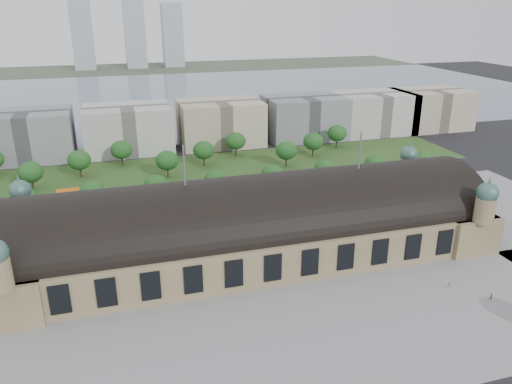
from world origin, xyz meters
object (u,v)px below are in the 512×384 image
object	(u,v)px
bus_mid	(278,208)
pedestrian_1	(491,297)
traffic_car_2	(80,226)
parked_car_2	(114,241)
pedestrian_0	(449,286)
traffic_car_6	(425,192)
petrol_station	(79,193)
parked_car_0	(76,241)
parked_car_1	(48,244)
traffic_car_1	(23,226)
parked_car_4	(118,237)
traffic_car_4	(239,207)
parked_car_5	(173,234)
bus_east	(304,203)
bus_west	(218,215)
parked_car_3	(42,245)
parked_car_6	(174,229)

from	to	relation	value
bus_mid	pedestrian_1	bearing A→B (deg)	-150.01
traffic_car_2	parked_car_2	distance (m)	18.99
parked_car_2	pedestrian_0	bearing A→B (deg)	30.12
traffic_car_6	parked_car_2	distance (m)	126.20
petrol_station	pedestrian_0	size ratio (longest dim) A/B	8.85
traffic_car_2	pedestrian_0	size ratio (longest dim) A/B	3.54
traffic_car_2	parked_car_0	world-z (taller)	traffic_car_2
petrol_station	parked_car_1	xyz separation A→B (m)	(-8.29, -40.28, -2.16)
traffic_car_1	bus_mid	xyz separation A→B (m)	(91.08, -12.08, 0.69)
traffic_car_2	parked_car_4	distance (m)	17.89
petrol_station	traffic_car_4	size ratio (longest dim) A/B	3.73
parked_car_5	pedestrian_0	world-z (taller)	pedestrian_0
parked_car_0	parked_car_2	size ratio (longest dim) A/B	1.03
parked_car_1	bus_east	world-z (taller)	bus_east
bus_east	bus_west	bearing A→B (deg)	95.63
traffic_car_6	parked_car_2	size ratio (longest dim) A/B	1.07
parked_car_3	pedestrian_0	world-z (taller)	pedestrian_0
traffic_car_2	bus_mid	bearing A→B (deg)	79.79
parked_car_6	pedestrian_0	bearing A→B (deg)	18.82
parked_car_0	pedestrian_1	xyz separation A→B (m)	(108.02, -67.25, 0.16)
parked_car_3	bus_east	distance (m)	94.62
parked_car_4	bus_mid	distance (m)	59.72
pedestrian_0	pedestrian_1	bearing A→B (deg)	-28.46
parked_car_1	pedestrian_1	world-z (taller)	pedestrian_1
pedestrian_1	parked_car_4	bearing A→B (deg)	67.63
petrol_station	traffic_car_2	bearing A→B (deg)	-87.74
parked_car_5	pedestrian_0	distance (m)	88.59
parked_car_4	bus_east	xyz separation A→B (m)	(70.45, 8.26, 1.10)
petrol_station	bus_mid	size ratio (longest dim) A/B	1.30
traffic_car_6	parked_car_3	distance (m)	148.54
parked_car_2	bus_west	distance (m)	38.30
traffic_car_6	parked_car_6	xyz separation A→B (m)	(-105.59, -6.60, -0.01)
traffic_car_2	bus_mid	size ratio (longest dim) A/B	0.52
parked_car_3	bus_west	xyz separation A→B (m)	(59.80, 5.31, 0.84)
parked_car_2	parked_car_5	distance (m)	19.34
traffic_car_4	bus_west	bearing A→B (deg)	-42.87
petrol_station	traffic_car_2	size ratio (longest dim) A/B	2.50
traffic_car_4	parked_car_3	distance (m)	71.13
parked_car_2	bus_mid	xyz separation A→B (m)	(60.57, 9.69, 0.85)
parked_car_0	parked_car_6	bearing A→B (deg)	62.17
traffic_car_4	bus_west	world-z (taller)	bus_west
traffic_car_6	bus_west	xyz separation A→B (m)	(-88.58, -1.29, 0.94)
parked_car_3	parked_car_5	world-z (taller)	parked_car_3
parked_car_2	bus_mid	bearing A→B (deg)	71.14
pedestrian_1	parked_car_1	bearing A→B (deg)	72.54
bus_mid	pedestrian_0	bearing A→B (deg)	-152.36
petrol_station	parked_car_1	distance (m)	41.19
bus_west	pedestrian_1	size ratio (longest dim) A/B	6.29
traffic_car_1	traffic_car_2	distance (m)	20.32
parked_car_5	petrol_station	bearing A→B (deg)	-166.77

